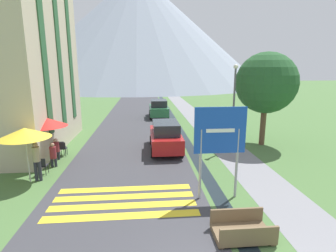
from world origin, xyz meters
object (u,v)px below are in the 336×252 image
Objects in this scene: hotel_building at (14,47)px; footbridge at (242,230)px; person_seated_far at (56,148)px; parked_car_near at (166,136)px; road_sign at (220,139)px; cafe_chair_far_left at (61,147)px; person_standing_terrace at (37,159)px; cafe_chair_near_right at (42,165)px; person_seated_near at (53,154)px; cafe_umbrella_middle_red at (46,122)px; parked_car_far at (159,109)px; cafe_chair_far_right at (63,148)px; streetlamp at (234,100)px; tree_by_path at (266,83)px; cafe_umbrella_front_yellow at (25,133)px.

footbridge is (10.60, -10.34, -6.02)m from hotel_building.
parked_car_near is at bearing 10.49° from person_seated_far.
road_sign is 4.24× the size of cafe_chair_far_left.
road_sign reaches higher than person_standing_terrace.
cafe_chair_near_right is 1.10m from person_seated_near.
road_sign is 9.42m from cafe_umbrella_middle_red.
parked_car_far reaches higher than person_standing_terrace.
footbridge is at bearing -30.04° from cafe_chair_far_right.
streetlamp is 0.87× the size of tree_by_path.
road_sign is 4.24× the size of cafe_chair_far_right.
person_standing_terrace is (0.05, -0.65, 0.53)m from cafe_chair_near_right.
cafe_umbrella_middle_red is at bearing 148.46° from road_sign.
person_seated_far is 13.25m from tree_by_path.
footbridge is at bearing -88.74° from road_sign.
cafe_chair_near_right is (-7.68, 2.93, -1.89)m from road_sign.
cafe_umbrella_middle_red is 0.46× the size of streetlamp.
cafe_chair_near_right is 0.70× the size of person_seated_far.
cafe_chair_far_right is 3.91m from cafe_umbrella_front_yellow.
person_seated_near is at bearing 75.87° from cafe_umbrella_front_yellow.
hotel_building is 7.38m from cafe_umbrella_front_yellow.
road_sign is 9.63m from cafe_chair_far_right.
parked_car_far is at bearing 65.49° from person_seated_near.
parked_car_far is 1.62× the size of cafe_umbrella_middle_red.
road_sign is at bearing -15.38° from cafe_umbrella_front_yellow.
cafe_chair_far_right is at bearing 91.28° from person_seated_near.
streetlamp is (3.99, -11.31, 2.18)m from parked_car_far.
cafe_umbrella_middle_red is at bearing 91.30° from cafe_umbrella_front_yellow.
cafe_umbrella_middle_red is (-8.03, 4.93, -0.22)m from road_sign.
person_seated_far reaches higher than footbridge.
cafe_chair_far_left is 13.18m from tree_by_path.
cafe_chair_far_left is at bearing -176.25° from parked_car_near.
hotel_building is 15.68m from tree_by_path.
footbridge is 9.51m from cafe_umbrella_front_yellow.
cafe_chair_far_left is (-7.74, 8.34, 0.29)m from footbridge.
person_seated_near is at bearing -71.74° from cafe_chair_far_right.
cafe_chair_near_right is (-6.14, -3.32, -0.40)m from parked_car_near.
parked_car_near is 0.81× the size of streetlamp.
tree_by_path is at bearing 54.57° from road_sign.
parked_car_near is at bearing 20.70° from person_seated_near.
cafe_umbrella_front_yellow is at bearing -159.70° from tree_by_path.
cafe_chair_far_left is at bearing 142.75° from road_sign.
parked_car_near is at bearing 103.89° from road_sign.
hotel_building is at bearing 117.60° from person_standing_terrace.
person_seated_near is at bearing 139.40° from footbridge.
cafe_umbrella_front_yellow is (-0.42, -3.47, 1.74)m from cafe_chair_far_right.
streetlamp is (4.19, -0.04, 2.18)m from parked_car_near.
footbridge is at bearing -85.99° from parked_car_far.
cafe_chair_far_right is 1.00× the size of cafe_chair_far_left.
footbridge is 9.45m from cafe_chair_near_right.
person_standing_terrace is (-6.08, -3.97, 0.13)m from parked_car_near.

